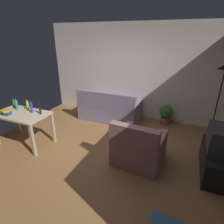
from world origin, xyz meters
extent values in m
cube|color=olive|center=(0.00, 0.00, -0.01)|extent=(5.20, 4.40, 0.02)
cube|color=silver|center=(0.00, 2.20, 1.35)|extent=(5.20, 0.10, 2.70)
cube|color=gray|center=(-0.44, 1.65, 0.20)|extent=(1.74, 0.84, 0.40)
cube|color=slate|center=(-0.44, 1.31, 0.66)|extent=(1.74, 0.16, 0.52)
cube|color=gray|center=(0.35, 1.65, 0.51)|extent=(0.16, 0.84, 0.22)
cube|color=gray|center=(-1.23, 1.65, 0.51)|extent=(0.16, 0.84, 0.22)
cube|color=black|center=(2.25, 0.21, 0.24)|extent=(0.44, 1.10, 0.48)
cube|color=#2D2D33|center=(2.25, 0.21, 0.70)|extent=(0.40, 0.60, 0.44)
cylinder|color=black|center=(2.25, 1.39, 0.01)|extent=(0.26, 0.26, 0.03)
cylinder|color=black|center=(2.25, 1.39, 0.87)|extent=(0.03, 0.03, 1.68)
cube|color=#C6B28E|center=(-1.72, -0.36, 0.74)|extent=(1.20, 0.71, 0.04)
cube|color=tan|center=(-1.17, -0.67, 0.36)|extent=(0.06, 0.06, 0.72)
cube|color=tan|center=(-2.28, -0.05, 0.36)|extent=(0.06, 0.06, 0.72)
cube|color=tan|center=(-1.16, -0.05, 0.36)|extent=(0.06, 0.06, 0.72)
cylinder|color=brown|center=(1.15, 1.90, 0.11)|extent=(0.24, 0.24, 0.22)
sphere|color=#2D6B28|center=(1.15, 1.90, 0.39)|extent=(0.36, 0.36, 0.36)
cube|color=#996B66|center=(0.88, 0.01, 0.20)|extent=(0.97, 0.92, 0.40)
cube|color=#8C625D|center=(0.85, -0.32, 0.66)|extent=(0.91, 0.24, 0.52)
cube|color=#926661|center=(1.25, -0.02, 0.51)|extent=(0.23, 0.85, 0.22)
cube|color=#926661|center=(0.52, 0.05, 0.51)|extent=(0.23, 0.85, 0.22)
cylinder|color=#1E722D|center=(-2.19, -0.13, 0.84)|extent=(0.05, 0.05, 0.17)
cylinder|color=#1E722D|center=(-2.19, -0.13, 0.95)|extent=(0.02, 0.02, 0.04)
cylinder|color=teal|center=(-1.96, -0.24, 0.87)|extent=(0.06, 0.06, 0.23)
cylinder|color=teal|center=(-1.96, -0.24, 1.01)|extent=(0.03, 0.03, 0.04)
cylinder|color=#BCB24C|center=(-1.73, -0.14, 0.86)|extent=(0.06, 0.06, 0.20)
cylinder|color=#BCB24C|center=(-1.73, -0.14, 0.98)|extent=(0.03, 0.03, 0.04)
cylinder|color=#2347A3|center=(-1.51, -0.24, 0.87)|extent=(0.05, 0.05, 0.23)
cylinder|color=#2347A3|center=(-1.51, -0.24, 1.01)|extent=(0.02, 0.02, 0.04)
cylinder|color=black|center=(-1.29, -0.23, 0.87)|extent=(0.05, 0.05, 0.22)
cylinder|color=black|center=(-1.29, -0.23, 1.00)|extent=(0.02, 0.02, 0.04)
cube|color=navy|center=(-1.96, -0.54, 0.78)|extent=(0.24, 0.14, 0.04)
cube|color=#236B33|center=(-1.98, -0.52, 0.81)|extent=(0.25, 0.17, 0.03)
cube|color=#B7932D|center=(-1.98, -0.54, 0.84)|extent=(0.19, 0.17, 0.04)
camera|label=1|loc=(1.57, -3.01, 2.35)|focal=29.36mm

